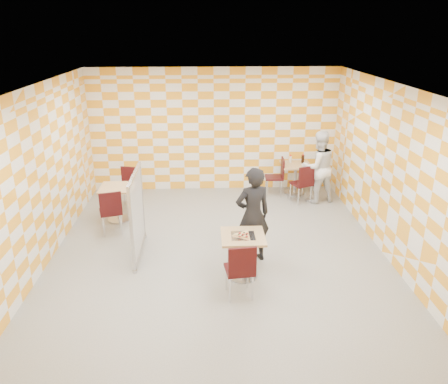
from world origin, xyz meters
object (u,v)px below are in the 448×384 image
(chair_second_front, at_px, (304,181))
(soda_bottle, at_px, (303,159))
(chair_empty_near, at_px, (111,209))
(man_dark, at_px, (253,215))
(chair_second_side, at_px, (278,174))
(main_table, at_px, (243,249))
(chair_empty_far, at_px, (129,184))
(man_white, at_px, (318,167))
(chair_main_front, at_px, (241,267))
(sport_bottle, at_px, (290,159))
(empty_table, at_px, (118,197))
(partition, at_px, (137,214))
(second_table, at_px, (295,174))

(chair_second_front, distance_m, soda_bottle, 0.82)
(chair_empty_near, xyz_separation_m, man_dark, (2.66, -1.12, 0.31))
(chair_empty_near, bearing_deg, chair_second_side, 29.04)
(main_table, distance_m, chair_second_side, 3.85)
(chair_empty_far, xyz_separation_m, man_white, (4.33, 0.16, 0.30))
(chair_main_front, relative_size, sport_bottle, 4.62)
(empty_table, height_order, chair_empty_far, chair_empty_far)
(main_table, height_order, chair_empty_far, chair_empty_far)
(chair_second_front, bearing_deg, empty_table, -169.59)
(empty_table, distance_m, partition, 1.68)
(empty_table, bearing_deg, man_white, 11.07)
(empty_table, bearing_deg, chair_main_front, -51.89)
(empty_table, xyz_separation_m, chair_second_side, (3.60, 1.31, 0.04))
(chair_empty_near, distance_m, soda_bottle, 4.78)
(main_table, xyz_separation_m, chair_empty_near, (-2.45, 1.67, 0.04))
(chair_empty_far, bearing_deg, man_dark, -45.03)
(man_white, bearing_deg, chair_second_front, 5.28)
(main_table, height_order, chair_second_side, chair_second_side)
(second_table, relative_size, chair_second_front, 0.81)
(main_table, distance_m, partition, 2.00)
(sport_bottle, bearing_deg, empty_table, -158.48)
(chair_empty_far, bearing_deg, partition, -77.03)
(second_table, bearing_deg, soda_bottle, 28.84)
(chair_empty_near, xyz_separation_m, sport_bottle, (3.94, 2.25, 0.29))
(main_table, xyz_separation_m, chair_empty_far, (-2.32, 3.07, 0.04))
(second_table, relative_size, man_dark, 0.44)
(chair_empty_near, bearing_deg, sport_bottle, 29.68)
(main_table, bearing_deg, man_white, 58.12)
(empty_table, bearing_deg, chair_second_front, 10.41)
(chair_main_front, bearing_deg, main_table, 82.52)
(empty_table, height_order, sport_bottle, sport_bottle)
(empty_table, relative_size, partition, 0.48)
(chair_second_front, xyz_separation_m, soda_bottle, (0.12, 0.75, 0.31))
(chair_second_front, relative_size, chair_second_side, 1.00)
(chair_second_side, bearing_deg, chair_main_front, -106.12)
(main_table, relative_size, chair_empty_far, 0.81)
(sport_bottle, bearing_deg, chair_main_front, -109.13)
(empty_table, xyz_separation_m, chair_empty_far, (0.12, 0.71, 0.04))
(man_dark, distance_m, man_white, 3.24)
(partition, bearing_deg, man_white, 32.24)
(chair_empty_far, height_order, man_dark, man_dark)
(man_white, bearing_deg, man_dark, 42.85)
(empty_table, bearing_deg, chair_empty_far, 80.17)
(chair_second_side, relative_size, soda_bottle, 4.02)
(empty_table, bearing_deg, chair_empty_near, -90.67)
(chair_empty_far, bearing_deg, main_table, -53.01)
(main_table, height_order, second_table, same)
(chair_second_side, height_order, sport_bottle, sport_bottle)
(empty_table, relative_size, chair_second_side, 0.81)
(chair_main_front, xyz_separation_m, sport_bottle, (1.58, 4.55, 0.29))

